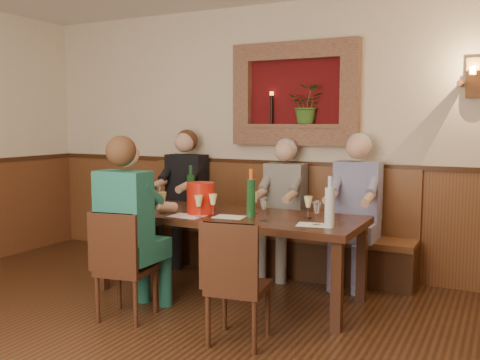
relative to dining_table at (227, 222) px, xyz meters
The scene contains 30 objects.
room_shell 2.21m from the dining_table, 90.00° to the right, with size 6.04×6.04×2.82m.
wainscoting 1.85m from the dining_table, 90.00° to the right, with size 6.02×6.02×1.15m.
wall_niche 1.59m from the dining_table, 77.58° to the left, with size 1.36×0.30×1.06m.
wall_sconce 2.53m from the dining_table, 29.61° to the left, with size 0.25×0.20×0.35m.
dining_table is the anchor object (origin of this frame).
bench 1.01m from the dining_table, 90.00° to the left, with size 3.00×0.45×1.11m.
chair_near_left 1.07m from the dining_table, 117.53° to the right, with size 0.44×0.44×0.87m.
chair_near_right 1.13m from the dining_table, 57.97° to the right, with size 0.45×0.45×0.89m.
person_bench_left 1.32m from the dining_table, 140.56° to the left, with size 0.44×0.54×1.48m.
person_bench_mid 0.86m from the dining_table, 77.89° to the left, with size 0.41×0.50×1.40m.
person_bench_right 1.25m from the dining_table, 42.01° to the left, with size 0.43×0.53×1.46m.
person_chair_front 0.90m from the dining_table, 120.48° to the right, with size 0.43×0.53×1.46m.
spittoon_bucket 0.32m from the dining_table, 149.71° to the right, with size 0.25×0.25×0.28m, color red.
wine_bottle_green_a 0.37m from the dining_table, 14.48° to the right, with size 0.08×0.08×0.41m.
wine_bottle_green_b 0.55m from the dining_table, 162.37° to the left, with size 0.09×0.09×0.40m.
water_bottle 1.05m from the dining_table, 11.62° to the right, with size 0.09×0.09×0.40m.
tasting_sheet_a 0.83m from the dining_table, 165.18° to the right, with size 0.28×0.20×0.00m, color white.
tasting_sheet_b 0.20m from the dining_table, 56.29° to the right, with size 0.26×0.19×0.00m, color white.
tasting_sheet_c 0.88m from the dining_table, 11.13° to the right, with size 0.25×0.18×0.00m, color white.
tasting_sheet_d 0.38m from the dining_table, 131.40° to the right, with size 0.29×0.21×0.00m, color white.
wine_glass_0 0.41m from the dining_table, behind, with size 0.08×0.08×0.19m, color white, non-canonical shape.
wine_glass_1 0.60m from the dining_table, 154.44° to the right, with size 0.08×0.08×0.19m, color #FBF196, non-canonical shape.
wine_glass_2 0.92m from the dining_table, 10.75° to the right, with size 0.08×0.08×0.19m, color white, non-canonical shape.
wine_glass_3 0.24m from the dining_table, 110.81° to the right, with size 0.08×0.08×0.19m, color #FBF196, non-canonical shape.
wine_glass_4 0.75m from the dining_table, ahead, with size 0.08×0.08×0.19m, color #FBF196, non-canonical shape.
wine_glass_5 0.49m from the dining_table, 21.15° to the right, with size 0.08×0.08×0.19m, color white, non-canonical shape.
wine_glass_6 0.35m from the dining_table, 113.98° to the right, with size 0.08×0.08×0.19m, color #FBF196, non-canonical shape.
wine_glass_7 0.82m from the dining_table, behind, with size 0.08×0.08×0.19m, color white, non-canonical shape.
wine_glass_8 0.30m from the dining_table, 33.33° to the left, with size 0.08×0.08×0.19m, color #FBF196, non-canonical shape.
wine_glass_9 0.95m from the dining_table, behind, with size 0.08×0.08×0.19m, color #FBF196, non-canonical shape.
Camera 1 is at (2.21, -2.29, 1.56)m, focal length 40.00 mm.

